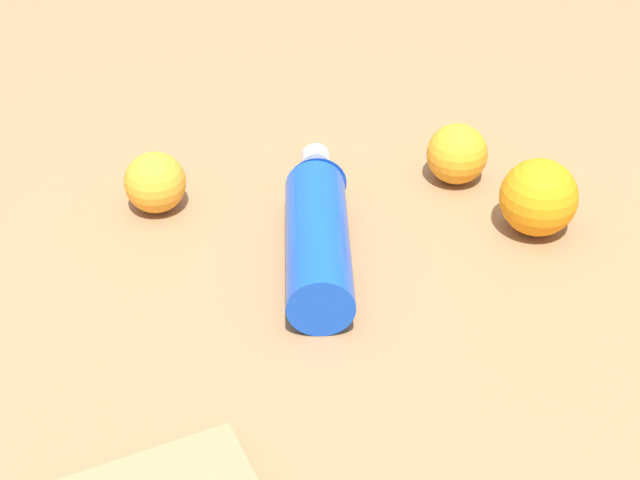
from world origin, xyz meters
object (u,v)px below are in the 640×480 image
object	(u,v)px
water_bottle	(319,228)
orange_1	(155,182)
orange_0	(457,154)
orange_2	(539,197)

from	to	relation	value
water_bottle	orange_1	bearing A→B (deg)	63.37
orange_0	orange_1	bearing A→B (deg)	73.73
water_bottle	orange_1	xyz separation A→B (m)	(0.15, 0.12, 0.00)
water_bottle	orange_2	world-z (taller)	orange_2
orange_1	orange_0	bearing A→B (deg)	-106.27
water_bottle	orange_0	xyz separation A→B (m)	(0.06, -0.20, 0.00)
orange_1	orange_2	distance (m)	0.41
orange_2	water_bottle	bearing A→B (deg)	74.37
orange_0	water_bottle	bearing A→B (deg)	105.92
water_bottle	orange_2	distance (m)	0.23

